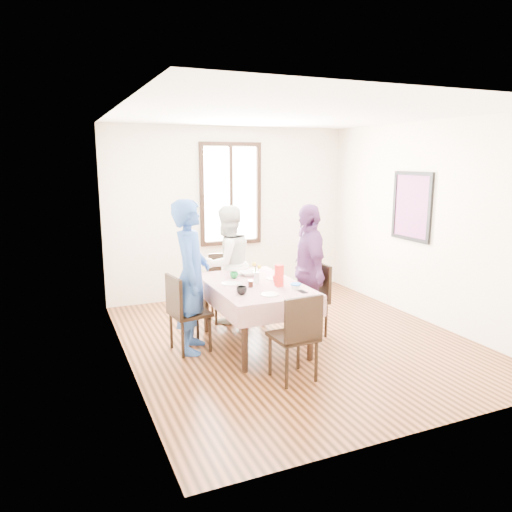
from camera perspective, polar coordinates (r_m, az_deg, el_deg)
name	(u,v)px	position (r m, az deg, el deg)	size (l,w,h in m)	color
ground	(294,339)	(6.10, 4.56, -9.78)	(4.50, 4.50, 0.00)	black
back_wall	(230,213)	(7.79, -3.03, 5.12)	(4.00, 4.00, 0.00)	beige
right_wall	(427,223)	(6.91, 19.61, 3.68)	(4.50, 4.50, 0.00)	beige
window_frame	(231,194)	(7.75, -3.01, 7.32)	(1.02, 0.06, 1.62)	black
window_pane	(231,194)	(7.76, -3.03, 7.32)	(0.90, 0.02, 1.50)	white
art_poster	(412,206)	(7.10, 17.96, 5.60)	(0.04, 0.76, 0.96)	red
dining_table	(254,315)	(5.80, -0.20, -6.95)	(0.90, 1.45, 0.75)	black
tablecloth	(254,284)	(5.69, -0.20, -3.31)	(1.02, 1.57, 0.01)	#600714
chair_left	(190,313)	(5.66, -7.82, -6.67)	(0.42, 0.42, 0.91)	black
chair_right	(308,300)	(6.13, 6.14, -5.21)	(0.42, 0.42, 0.91)	black
chair_far	(226,288)	(6.66, -3.57, -3.80)	(0.42, 0.42, 0.91)	black
chair_near	(293,336)	(4.92, 4.42, -9.41)	(0.42, 0.42, 0.91)	black
person_left	(191,277)	(5.55, -7.74, -2.44)	(0.64, 0.42, 1.77)	#25488F
person_far	(226,264)	(6.56, -3.55, -0.94)	(0.78, 0.61, 1.60)	silver
person_right	(307,271)	(6.02, 6.05, -1.77)	(0.98, 0.41, 1.67)	#64356C
mug_black	(242,291)	(5.21, -1.70, -4.10)	(0.11, 0.11, 0.09)	black
mug_flag	(276,279)	(5.73, 2.35, -2.75)	(0.08, 0.08, 0.08)	red
mug_green	(234,275)	(5.92, -2.62, -2.27)	(0.10, 0.10, 0.08)	#0C7226
serving_bowl	(248,274)	(6.05, -0.94, -2.09)	(0.21, 0.21, 0.05)	white
juice_carton	(279,276)	(5.53, 2.75, -2.34)	(0.08, 0.08, 0.25)	red
butter_tub	(296,287)	(5.44, 4.72, -3.66)	(0.11, 0.11, 0.05)	white
jam_jar	(251,284)	(5.51, -0.63, -3.31)	(0.06, 0.06, 0.08)	black
drinking_glass	(240,287)	(5.34, -1.95, -3.72)	(0.06, 0.06, 0.09)	silver
smartphone	(303,292)	(5.34, 5.53, -4.23)	(0.06, 0.13, 0.01)	black
flower_vase	(257,278)	(5.69, 0.07, -2.56)	(0.07, 0.07, 0.13)	silver
plate_left	(230,284)	(5.66, -3.07, -3.27)	(0.20, 0.20, 0.01)	white
plate_right	(274,278)	(5.89, 2.15, -2.67)	(0.20, 0.20, 0.01)	white
plate_far	(238,273)	(6.17, -2.12, -2.04)	(0.20, 0.20, 0.01)	white
plate_near	(270,294)	(5.21, 1.62, -4.55)	(0.20, 0.20, 0.01)	white
butter_lid	(296,284)	(5.44, 4.72, -3.33)	(0.12, 0.12, 0.01)	blue
flower_bunch	(257,268)	(5.66, 0.07, -1.43)	(0.09, 0.09, 0.10)	yellow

